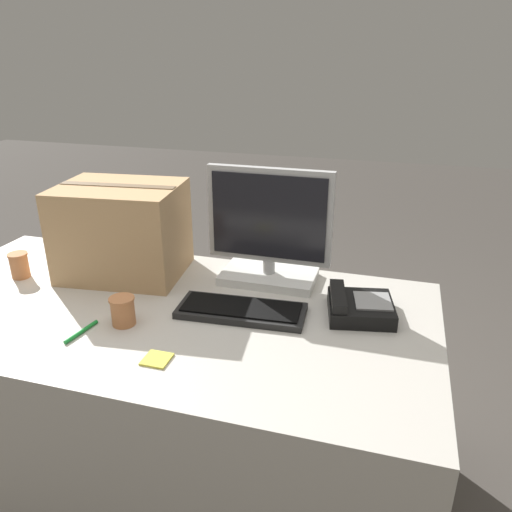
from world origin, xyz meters
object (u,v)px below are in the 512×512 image
(keyboard, at_px, (241,310))
(sticky_note_pad, at_px, (157,359))
(desk_phone, at_px, (358,307))
(paper_cup_right, at_px, (123,311))
(cardboard_box, at_px, (122,230))
(monitor, at_px, (269,235))
(paper_cup_left, at_px, (19,265))
(pen_marker, at_px, (81,332))

(keyboard, relative_size, sticky_note_pad, 5.77)
(keyboard, distance_m, sticky_note_pad, 0.34)
(desk_phone, distance_m, paper_cup_right, 0.74)
(cardboard_box, bearing_deg, desk_phone, -5.56)
(sticky_note_pad, bearing_deg, keyboard, 64.87)
(desk_phone, relative_size, cardboard_box, 0.51)
(keyboard, distance_m, desk_phone, 0.38)
(sticky_note_pad, bearing_deg, monitor, 74.00)
(keyboard, bearing_deg, paper_cup_left, 173.98)
(monitor, height_order, pen_marker, monitor)
(keyboard, xyz_separation_m, sticky_note_pad, (-0.15, -0.31, -0.01))
(paper_cup_right, bearing_deg, monitor, 50.70)
(paper_cup_left, height_order, pen_marker, paper_cup_left)
(paper_cup_left, distance_m, paper_cup_right, 0.58)
(paper_cup_right, height_order, pen_marker, paper_cup_right)
(paper_cup_left, relative_size, pen_marker, 0.72)
(cardboard_box, relative_size, sticky_note_pad, 6.41)
(keyboard, xyz_separation_m, paper_cup_right, (-0.33, -0.16, 0.03))
(cardboard_box, bearing_deg, pen_marker, -77.87)
(desk_phone, bearing_deg, cardboard_box, 163.53)
(desk_phone, xyz_separation_m, cardboard_box, (-0.88, 0.09, 0.14))
(paper_cup_right, bearing_deg, cardboard_box, 118.52)
(desk_phone, distance_m, sticky_note_pad, 0.65)
(desk_phone, bearing_deg, paper_cup_right, -170.31)
(desk_phone, relative_size, pen_marker, 1.77)
(monitor, distance_m, desk_phone, 0.41)
(sticky_note_pad, bearing_deg, paper_cup_left, 154.68)
(monitor, bearing_deg, paper_cup_right, -129.30)
(paper_cup_right, height_order, cardboard_box, cardboard_box)
(monitor, distance_m, pen_marker, 0.70)
(desk_phone, distance_m, cardboard_box, 0.90)
(monitor, distance_m, keyboard, 0.31)
(paper_cup_right, distance_m, pen_marker, 0.13)
(keyboard, relative_size, paper_cup_right, 4.61)
(pen_marker, bearing_deg, monitor, 148.12)
(desk_phone, relative_size, sticky_note_pad, 3.24)
(keyboard, relative_size, desk_phone, 1.78)
(monitor, distance_m, paper_cup_right, 0.57)
(desk_phone, bearing_deg, keyboard, -175.70)
(keyboard, height_order, desk_phone, desk_phone)
(monitor, relative_size, keyboard, 1.06)
(keyboard, relative_size, cardboard_box, 0.90)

